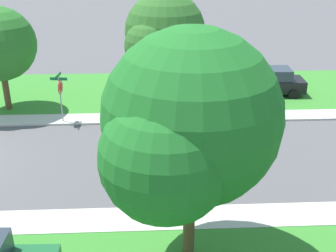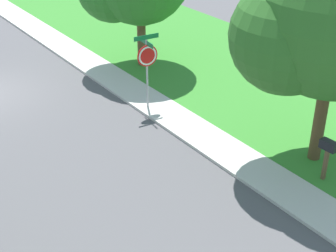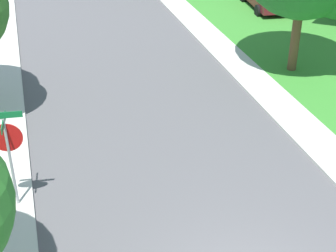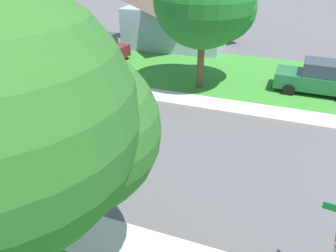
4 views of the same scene
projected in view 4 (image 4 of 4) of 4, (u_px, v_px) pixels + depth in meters
The scene contains 9 objects.
sidewalk_east at pixel (161, 96), 17.14m from camera, with size 1.40×56.00×0.10m, color beige.
lawn_east at pixel (188, 69), 21.01m from camera, with size 8.00×56.00×0.08m, color #38842D.
sidewalk_west at pixel (40, 219), 9.41m from camera, with size 1.40×56.00×0.10m, color beige.
car_green_behind_trees at pixel (320, 78), 17.12m from camera, with size 2.14×4.35×1.76m.
car_maroon_near_corner at pixel (97, 47), 22.44m from camera, with size 2.37×4.46×1.76m.
tree_corner_large at pixel (209, 0), 16.19m from camera, with size 5.36×4.99×7.23m.
tree_sidewalk_mid at pixel (22, 124), 5.47m from camera, with size 4.86×4.52×6.72m.
house_right_setback at pixel (183, 11), 26.11m from camera, with size 9.31×8.15×4.60m.
mailbox at pixel (28, 233), 7.71m from camera, with size 0.27×0.49×1.31m.
Camera 4 is at (-9.95, 6.13, 6.91)m, focal length 35.29 mm.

